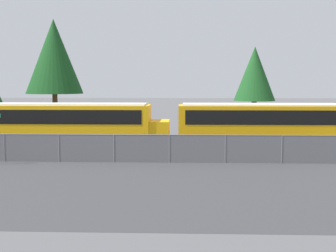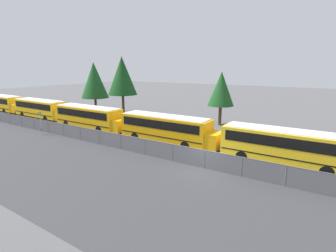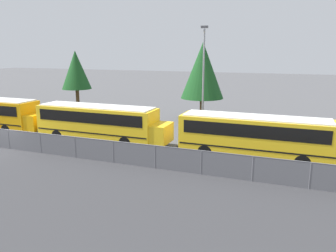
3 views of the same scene
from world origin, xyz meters
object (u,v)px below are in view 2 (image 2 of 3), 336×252
at_px(school_bus_2, 89,116).
at_px(tree_0, 94,80).
at_px(school_bus_1, 41,108).
at_px(street_sign, 41,122).
at_px(school_bus_3, 167,127).
at_px(tree_3, 221,89).
at_px(school_bus_4, 288,145).
at_px(tree_2, 122,76).
at_px(school_bus_0, 2,102).

xyz_separation_m(school_bus_2, tree_0, (-11.79, 11.51, 3.82)).
bearing_deg(school_bus_1, street_sign, -31.65).
distance_m(school_bus_2, tree_0, 16.92).
xyz_separation_m(school_bus_2, school_bus_3, (12.08, 0.05, 0.00)).
bearing_deg(tree_0, tree_3, 1.34).
bearing_deg(school_bus_4, tree_2, 158.72).
height_order(school_bus_2, tree_0, tree_0).
height_order(school_bus_3, street_sign, school_bus_3).
xyz_separation_m(school_bus_1, tree_0, (0.20, 10.95, 3.82)).
relative_size(school_bus_2, tree_3, 1.55).
height_order(school_bus_3, school_bus_4, same).
xyz_separation_m(school_bus_2, school_bus_4, (24.03, 0.06, 0.00)).
bearing_deg(school_bus_3, tree_3, 84.71).
distance_m(school_bus_3, tree_2, 20.35).
height_order(school_bus_3, tree_0, tree_0).
relative_size(school_bus_0, tree_2, 1.18).
bearing_deg(school_bus_2, tree_2, 111.25).
bearing_deg(school_bus_2, school_bus_4, 0.15).
relative_size(school_bus_0, street_sign, 4.17).
bearing_deg(school_bus_3, street_sign, -161.88).
bearing_deg(street_sign, school_bus_1, 148.35).
xyz_separation_m(school_bus_1, school_bus_3, (24.08, -0.51, 0.00)).
xyz_separation_m(school_bus_2, street_sign, (-3.10, -4.92, -0.35)).
bearing_deg(tree_3, tree_2, -176.77).
distance_m(street_sign, tree_0, 19.05).
height_order(street_sign, tree_3, tree_3).
xyz_separation_m(school_bus_1, tree_3, (25.19, 11.53, 3.27)).
relative_size(school_bus_0, tree_0, 1.29).
xyz_separation_m(school_bus_4, tree_2, (-28.34, 11.04, 4.77)).
bearing_deg(street_sign, school_bus_3, 18.12).
distance_m(school_bus_0, school_bus_3, 36.28).
relative_size(school_bus_1, school_bus_4, 1.00).
relative_size(street_sign, tree_0, 0.31).
bearing_deg(school_bus_0, school_bus_1, 0.02).
distance_m(tree_0, tree_2, 7.54).
xyz_separation_m(street_sign, tree_3, (16.30, 17.01, 3.62)).
relative_size(school_bus_2, street_sign, 4.17).
relative_size(school_bus_0, school_bus_3, 1.00).
relative_size(school_bus_4, tree_0, 1.29).
relative_size(school_bus_2, school_bus_4, 1.00).
bearing_deg(tree_2, school_bus_3, -33.99).
relative_size(tree_2, tree_3, 1.31).
xyz_separation_m(school_bus_0, tree_2, (19.88, 10.55, 4.77)).
xyz_separation_m(school_bus_1, street_sign, (8.89, -5.48, -0.35)).
height_order(school_bus_0, school_bus_3, same).
bearing_deg(school_bus_0, tree_2, 27.95).
height_order(school_bus_1, street_sign, school_bus_1).
bearing_deg(school_bus_4, school_bus_3, -179.92).
height_order(street_sign, tree_0, tree_0).
bearing_deg(tree_3, school_bus_3, -95.29).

